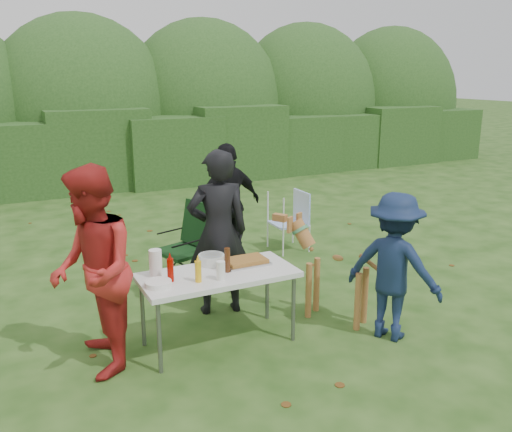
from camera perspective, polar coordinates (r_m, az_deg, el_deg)
name	(u,v)px	position (r m, az deg, el deg)	size (l,w,h in m)	color
ground	(256,338)	(5.61, -0.04, -12.72)	(80.00, 80.00, 0.00)	#1E4211
hedge_row	(98,152)	(12.76, -16.30, 6.50)	(22.00, 1.40, 1.70)	#23471C
shrub_backdrop	(83,113)	(14.25, -17.72, 10.27)	(20.00, 2.60, 3.20)	#3D6628
folding_table	(218,278)	(5.25, -4.01, -6.52)	(1.50, 0.70, 0.74)	silver
person_cook	(218,233)	(5.88, -4.01, -1.76)	(0.67, 0.44, 1.83)	black
person_red_jacket	(93,272)	(4.91, -16.83, -5.65)	(0.90, 0.70, 1.86)	#B1221F
person_black_puffy	(229,204)	(7.43, -2.86, 1.23)	(0.99, 0.41, 1.68)	black
child	(394,267)	(5.52, 14.33, -5.20)	(0.96, 0.55, 1.49)	#132243
dog	(337,273)	(5.84, 8.54, -5.96)	(1.13, 0.45, 1.07)	#A46936
camping_chair	(183,246)	(6.74, -7.68, -3.14)	(0.66, 0.66, 1.05)	black
lawn_chair	(288,221)	(8.09, 3.44, -0.52)	(0.53, 0.53, 0.89)	#4977E6
food_tray	(246,263)	(5.44, -1.10, -4.96)	(0.45, 0.30, 0.02)	#B7B7BA
focaccia_bread	(246,260)	(5.43, -1.10, -4.68)	(0.40, 0.26, 0.04)	#996429
mustard_bottle	(198,272)	(4.99, -6.10, -5.83)	(0.06, 0.06, 0.20)	gold
ketchup_bottle	(170,270)	(5.03, -9.00, -5.65)	(0.06, 0.06, 0.22)	#8D0800
beer_bottle	(227,260)	(5.20, -3.04, -4.65)	(0.06, 0.06, 0.24)	#47230F
paper_towel_roll	(156,263)	(5.17, -10.53, -4.90)	(0.12, 0.12, 0.26)	white
cup_stack	(221,271)	(5.02, -3.72, -5.76)	(0.08, 0.08, 0.18)	white
pasta_bowl	(211,259)	(5.44, -4.71, -4.57)	(0.26, 0.26, 0.10)	silver
plate_stack	(158,284)	(4.97, -10.25, -7.02)	(0.24, 0.24, 0.05)	white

